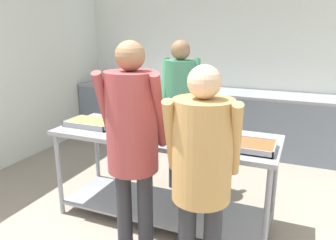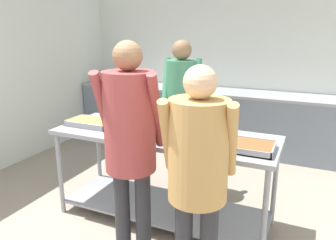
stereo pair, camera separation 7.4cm
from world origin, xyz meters
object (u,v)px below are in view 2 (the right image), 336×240
object	(u,v)px
serving_tray_vegetables	(250,147)
guest_serving_left	(130,134)
plate_stack	(215,133)
serving_tray_roast	(136,126)
cook_behind_counter	(181,99)
guest_serving_right	(198,162)
serving_tray_greens	(92,123)
sauce_pan	(174,131)

from	to	relation	value
serving_tray_vegetables	guest_serving_left	distance (m)	0.96
guest_serving_left	plate_stack	bearing A→B (deg)	61.41
serving_tray_roast	cook_behind_counter	xyz separation A→B (m)	(0.20, 0.66, 0.15)
guest_serving_right	serving_tray_greens	bearing A→B (deg)	153.31
plate_stack	guest_serving_left	bearing A→B (deg)	-118.59
serving_tray_vegetables	serving_tray_greens	bearing A→B (deg)	178.31
serving_tray_greens	sauce_pan	bearing A→B (deg)	3.42
sauce_pan	serving_tray_vegetables	size ratio (longest dim) A/B	0.97
serving_tray_greens	guest_serving_left	world-z (taller)	guest_serving_left
sauce_pan	guest_serving_left	distance (m)	0.66
serving_tray_vegetables	cook_behind_counter	world-z (taller)	cook_behind_counter
serving_tray_vegetables	cook_behind_counter	xyz separation A→B (m)	(-0.90, 0.78, 0.15)
serving_tray_greens	guest_serving_left	distance (m)	1.00
serving_tray_roast	guest_serving_left	distance (m)	0.76
sauce_pan	serving_tray_vegetables	world-z (taller)	sauce_pan
sauce_pan	cook_behind_counter	bearing A→B (deg)	107.04
guest_serving_right	serving_tray_vegetables	bearing A→B (deg)	71.42
guest_serving_left	cook_behind_counter	bearing A→B (deg)	95.72
guest_serving_left	serving_tray_vegetables	bearing A→B (deg)	34.93
serving_tray_greens	serving_tray_vegetables	distance (m)	1.57
serving_tray_roast	cook_behind_counter	bearing A→B (deg)	73.03
guest_serving_left	cook_behind_counter	xyz separation A→B (m)	(-0.13, 1.32, -0.01)
serving_tray_roast	cook_behind_counter	distance (m)	0.71
guest_serving_left	cook_behind_counter	world-z (taller)	guest_serving_left
serving_tray_vegetables	plate_stack	bearing A→B (deg)	146.50
serving_tray_greens	guest_serving_left	size ratio (longest dim) A/B	0.27
guest_serving_right	cook_behind_counter	bearing A→B (deg)	116.01
serving_tray_greens	plate_stack	size ratio (longest dim) A/B	1.89
plate_stack	cook_behind_counter	bearing A→B (deg)	135.17
sauce_pan	plate_stack	world-z (taller)	sauce_pan
serving_tray_vegetables	guest_serving_left	xyz separation A→B (m)	(-0.77, -0.54, 0.16)
serving_tray_roast	serving_tray_vegetables	bearing A→B (deg)	-6.25
serving_tray_greens	guest_serving_right	world-z (taller)	guest_serving_right
guest_serving_left	serving_tray_roast	bearing A→B (deg)	116.83
sauce_pan	serving_tray_greens	bearing A→B (deg)	-176.58
plate_stack	guest_serving_left	world-z (taller)	guest_serving_left
serving_tray_vegetables	guest_serving_right	size ratio (longest dim) A/B	0.24
guest_serving_left	guest_serving_right	xyz separation A→B (m)	(0.56, -0.10, -0.09)
plate_stack	guest_serving_right	xyz separation A→B (m)	(0.14, -0.87, 0.08)
serving_tray_roast	guest_serving_right	bearing A→B (deg)	-40.23
serving_tray_roast	serving_tray_vegetables	world-z (taller)	same
guest_serving_right	sauce_pan	bearing A→B (deg)	123.32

